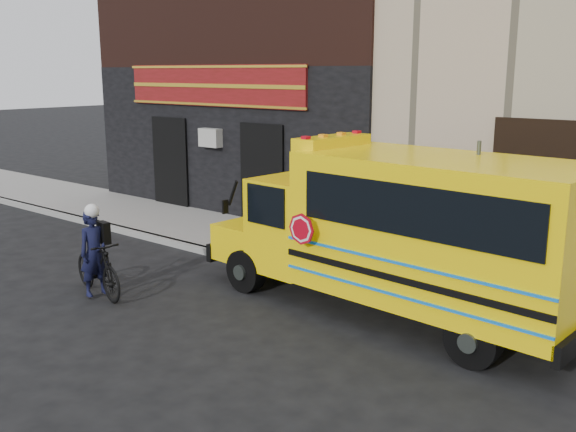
% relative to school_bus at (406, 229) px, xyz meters
% --- Properties ---
extents(ground, '(120.00, 120.00, 0.00)m').
position_rel_school_bus_xyz_m(ground, '(-2.83, -2.07, -1.51)').
color(ground, black).
rests_on(ground, ground).
extents(curb, '(40.00, 0.20, 0.15)m').
position_rel_school_bus_xyz_m(curb, '(-2.83, 0.53, -1.43)').
color(curb, gray).
rests_on(curb, ground).
extents(sidewalk, '(40.00, 3.00, 0.15)m').
position_rel_school_bus_xyz_m(sidewalk, '(-2.83, 2.03, -1.43)').
color(sidewalk, gray).
rests_on(sidewalk, ground).
extents(school_bus, '(7.04, 2.64, 2.92)m').
position_rel_school_bus_xyz_m(school_bus, '(0.00, 0.00, 0.00)').
color(school_bus, black).
rests_on(school_bus, ground).
extents(sign_pole, '(0.11, 0.25, 2.97)m').
position_rel_school_bus_xyz_m(sign_pole, '(0.91, 0.59, 0.13)').
color(sign_pole, '#404843').
rests_on(sign_pole, ground).
extents(bicycle, '(1.86, 0.84, 1.08)m').
position_rel_school_bus_xyz_m(bicycle, '(-4.84, -2.61, -0.97)').
color(bicycle, black).
rests_on(bicycle, ground).
extents(cyclist, '(0.45, 0.62, 1.58)m').
position_rel_school_bus_xyz_m(cyclist, '(-4.79, -2.69, -0.72)').
color(cyclist, black).
rests_on(cyclist, ground).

